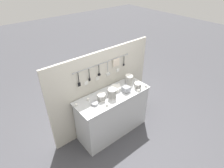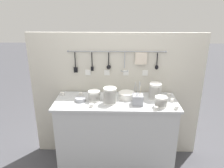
{
  "view_description": "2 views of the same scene",
  "coord_description": "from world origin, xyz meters",
  "px_view_note": "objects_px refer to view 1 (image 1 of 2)",
  "views": [
    {
      "loc": [
        -1.79,
        -2.17,
        3.04
      ],
      "look_at": [
        -0.02,
        -0.01,
        1.2
      ],
      "focal_mm": 30.0,
      "sensor_mm": 36.0,
      "label": 1
    },
    {
      "loc": [
        0.02,
        -2.42,
        2.05
      ],
      "look_at": [
        -0.05,
        -0.01,
        1.17
      ],
      "focal_mm": 35.0,
      "sensor_mm": 36.0,
      "label": 2
    }
  ],
  "objects_px": {
    "bowl_stack_tall_left": "(138,86)",
    "steel_mixing_bowl": "(95,104)",
    "cup_centre": "(107,105)",
    "cup_front_left": "(146,86)",
    "cup_back_right": "(126,80)",
    "cup_front_right": "(133,79)",
    "bowl_stack_short_front": "(112,94)",
    "cup_beside_plates": "(88,99)",
    "cutlery_caddy": "(126,89)",
    "bowl_stack_back_corner": "(101,97)",
    "cup_edge_far": "(139,91)",
    "plate_stack": "(116,89)",
    "bowl_stack_nested_right": "(129,80)",
    "cup_edge_near": "(76,105)",
    "cup_by_caddy": "(138,82)",
    "cup_mid_row": "(119,85)"
  },
  "relations": [
    {
      "from": "bowl_stack_short_front",
      "to": "cup_back_right",
      "type": "height_order",
      "value": "bowl_stack_short_front"
    },
    {
      "from": "bowl_stack_tall_left",
      "to": "steel_mixing_bowl",
      "type": "height_order",
      "value": "bowl_stack_tall_left"
    },
    {
      "from": "bowl_stack_back_corner",
      "to": "cup_edge_far",
      "type": "xyz_separation_m",
      "value": [
        0.71,
        -0.23,
        -0.04
      ]
    },
    {
      "from": "bowl_stack_short_front",
      "to": "cup_back_right",
      "type": "relative_size",
      "value": 4.02
    },
    {
      "from": "cup_centre",
      "to": "cup_front_right",
      "type": "height_order",
      "value": "same"
    },
    {
      "from": "bowl_stack_nested_right",
      "to": "cup_beside_plates",
      "type": "height_order",
      "value": "bowl_stack_nested_right"
    },
    {
      "from": "bowl_stack_back_corner",
      "to": "cup_back_right",
      "type": "distance_m",
      "value": 0.81
    },
    {
      "from": "bowl_stack_back_corner",
      "to": "cup_front_right",
      "type": "relative_size",
      "value": 3.0
    },
    {
      "from": "cup_centre",
      "to": "bowl_stack_short_front",
      "type": "bearing_deg",
      "value": 28.62
    },
    {
      "from": "cup_by_caddy",
      "to": "bowl_stack_short_front",
      "type": "bearing_deg",
      "value": -175.18
    },
    {
      "from": "cup_centre",
      "to": "cup_mid_row",
      "type": "distance_m",
      "value": 0.66
    },
    {
      "from": "bowl_stack_short_front",
      "to": "bowl_stack_tall_left",
      "type": "height_order",
      "value": "bowl_stack_short_front"
    },
    {
      "from": "steel_mixing_bowl",
      "to": "cup_back_right",
      "type": "bearing_deg",
      "value": 13.22
    },
    {
      "from": "bowl_stack_short_front",
      "to": "bowl_stack_tall_left",
      "type": "distance_m",
      "value": 0.59
    },
    {
      "from": "cup_beside_plates",
      "to": "cutlery_caddy",
      "type": "bearing_deg",
      "value": -18.7
    },
    {
      "from": "cup_beside_plates",
      "to": "cup_back_right",
      "type": "relative_size",
      "value": 1.0
    },
    {
      "from": "bowl_stack_back_corner",
      "to": "steel_mixing_bowl",
      "type": "relative_size",
      "value": 1.16
    },
    {
      "from": "bowl_stack_short_front",
      "to": "cup_beside_plates",
      "type": "height_order",
      "value": "bowl_stack_short_front"
    },
    {
      "from": "cup_edge_near",
      "to": "cup_edge_far",
      "type": "bearing_deg",
      "value": -18.56
    },
    {
      "from": "plate_stack",
      "to": "cup_edge_near",
      "type": "distance_m",
      "value": 0.83
    },
    {
      "from": "bowl_stack_short_front",
      "to": "cup_centre",
      "type": "distance_m",
      "value": 0.25
    },
    {
      "from": "cup_beside_plates",
      "to": "cup_front_right",
      "type": "relative_size",
      "value": 1.0
    },
    {
      "from": "cup_centre",
      "to": "cup_mid_row",
      "type": "xyz_separation_m",
      "value": [
        0.56,
        0.34,
        0.0
      ]
    },
    {
      "from": "cup_mid_row",
      "to": "cup_edge_near",
      "type": "xyz_separation_m",
      "value": [
        -0.98,
        -0.0,
        0.0
      ]
    },
    {
      "from": "bowl_stack_tall_left",
      "to": "steel_mixing_bowl",
      "type": "xyz_separation_m",
      "value": [
        -0.94,
        0.12,
        -0.04
      ]
    },
    {
      "from": "cup_front_right",
      "to": "bowl_stack_back_corner",
      "type": "bearing_deg",
      "value": -170.67
    },
    {
      "from": "plate_stack",
      "to": "cup_front_left",
      "type": "xyz_separation_m",
      "value": [
        0.54,
        -0.29,
        -0.02
      ]
    },
    {
      "from": "bowl_stack_tall_left",
      "to": "bowl_stack_nested_right",
      "type": "xyz_separation_m",
      "value": [
        -0.03,
        0.22,
        0.04
      ]
    },
    {
      "from": "plate_stack",
      "to": "cup_back_right",
      "type": "bearing_deg",
      "value": 17.55
    },
    {
      "from": "bowl_stack_short_front",
      "to": "cup_edge_near",
      "type": "distance_m",
      "value": 0.66
    },
    {
      "from": "plate_stack",
      "to": "cup_back_right",
      "type": "xyz_separation_m",
      "value": [
        0.38,
        0.12,
        -0.02
      ]
    },
    {
      "from": "steel_mixing_bowl",
      "to": "cup_back_right",
      "type": "height_order",
      "value": "steel_mixing_bowl"
    },
    {
      "from": "cup_centre",
      "to": "cup_front_left",
      "type": "distance_m",
      "value": 0.95
    },
    {
      "from": "steel_mixing_bowl",
      "to": "cup_centre",
      "type": "relative_size",
      "value": 2.58
    },
    {
      "from": "bowl_stack_short_front",
      "to": "steel_mixing_bowl",
      "type": "xyz_separation_m",
      "value": [
        -0.36,
        0.05,
        -0.07
      ]
    },
    {
      "from": "bowl_stack_tall_left",
      "to": "cup_centre",
      "type": "relative_size",
      "value": 2.89
    },
    {
      "from": "cutlery_caddy",
      "to": "cup_edge_near",
      "type": "distance_m",
      "value": 0.98
    },
    {
      "from": "plate_stack",
      "to": "cup_beside_plates",
      "type": "relative_size",
      "value": 4.2
    },
    {
      "from": "cup_by_caddy",
      "to": "cup_centre",
      "type": "bearing_deg",
      "value": -169.55
    },
    {
      "from": "bowl_stack_tall_left",
      "to": "cup_front_left",
      "type": "distance_m",
      "value": 0.18
    },
    {
      "from": "bowl_stack_back_corner",
      "to": "cup_beside_plates",
      "type": "height_order",
      "value": "bowl_stack_back_corner"
    },
    {
      "from": "bowl_stack_nested_right",
      "to": "plate_stack",
      "type": "height_order",
      "value": "bowl_stack_nested_right"
    },
    {
      "from": "bowl_stack_back_corner",
      "to": "cup_edge_near",
      "type": "distance_m",
      "value": 0.46
    },
    {
      "from": "bowl_stack_back_corner",
      "to": "cup_front_right",
      "type": "height_order",
      "value": "bowl_stack_back_corner"
    },
    {
      "from": "bowl_stack_nested_right",
      "to": "cup_back_right",
      "type": "distance_m",
      "value": 0.16
    },
    {
      "from": "cup_front_left",
      "to": "bowl_stack_nested_right",
      "type": "bearing_deg",
      "value": 125.21
    },
    {
      "from": "cup_centre",
      "to": "cup_front_right",
      "type": "bearing_deg",
      "value": 19.48
    },
    {
      "from": "cup_mid_row",
      "to": "cup_edge_near",
      "type": "distance_m",
      "value": 0.98
    },
    {
      "from": "bowl_stack_short_front",
      "to": "cup_front_right",
      "type": "distance_m",
      "value": 0.78
    },
    {
      "from": "cup_front_right",
      "to": "cup_back_right",
      "type": "distance_m",
      "value": 0.16
    }
  ]
}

